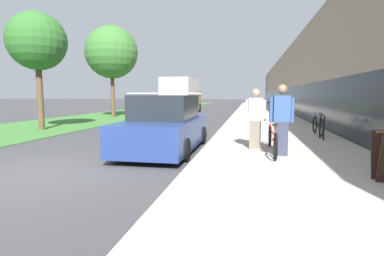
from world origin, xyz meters
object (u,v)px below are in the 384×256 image
bike_rack_hoop (322,124)px  parked_sedan_curbside (166,126)px  moving_truck (182,96)px  street_tree_far (112,53)px  tandem_bicycle (272,139)px  cruiser_bike_nearest (318,125)px  person_rider (281,120)px  person_bystander (255,119)px  street_tree_near (37,42)px

bike_rack_hoop → parked_sedan_curbside: parked_sedan_curbside is taller
moving_truck → street_tree_far: 7.50m
tandem_bicycle → cruiser_bike_nearest: cruiser_bike_nearest is taller
person_rider → person_bystander: size_ratio=1.05×
person_bystander → cruiser_bike_nearest: size_ratio=0.95×
bike_rack_hoop → cruiser_bike_nearest: cruiser_bike_nearest is taller
person_bystander → bike_rack_hoop: size_ratio=2.02×
cruiser_bike_nearest → person_bystander: bearing=-124.7°
cruiser_bike_nearest → street_tree_far: 16.06m
cruiser_bike_nearest → street_tree_far: bearing=145.2°
tandem_bicycle → street_tree_far: 17.28m
person_rider → person_bystander: (-0.63, 0.85, -0.04)m
street_tree_near → bike_rack_hoop: bearing=-7.6°
bike_rack_hoop → cruiser_bike_nearest: bearing=84.6°
person_bystander → parked_sedan_curbside: 2.65m
tandem_bicycle → street_tree_near: street_tree_near is taller
tandem_bicycle → street_tree_far: size_ratio=0.40×
bike_rack_hoop → street_tree_far: 16.61m
cruiser_bike_nearest → moving_truck: 16.64m
person_rider → parked_sedan_curbside: person_rider is taller
bike_rack_hoop → street_tree_near: (-12.29, 1.64, 3.48)m
person_rider → moving_truck: bearing=110.1°
bike_rack_hoop → person_rider: bearing=-117.9°
tandem_bicycle → person_bystander: size_ratio=1.57×
person_rider → moving_truck: (-6.78, 18.57, 0.51)m
moving_truck → street_tree_near: 14.48m
person_rider → bike_rack_hoop: 3.64m
person_rider → street_tree_far: size_ratio=0.27×
moving_truck → street_tree_far: (-4.12, -5.37, 3.23)m
bike_rack_hoop → street_tree_near: size_ratio=0.15×
bike_rack_hoop → moving_truck: bearing=118.9°
bike_rack_hoop → street_tree_far: (-12.60, 10.00, 4.13)m
cruiser_bike_nearest → bike_rack_hoop: bearing=-95.4°
person_rider → bike_rack_hoop: (1.69, 3.20, -0.39)m
cruiser_bike_nearest → street_tree_near: size_ratio=0.33×
street_tree_near → street_tree_far: bearing=92.1°
bike_rack_hoop → street_tree_far: bearing=141.5°
tandem_bicycle → person_rider: 0.67m
tandem_bicycle → street_tree_far: bearing=129.8°
parked_sedan_curbside → street_tree_far: 15.06m
bike_rack_hoop → person_bystander: bearing=-134.7°
person_rider → street_tree_far: (-10.91, 13.20, 3.74)m
person_bystander → street_tree_far: bearing=129.7°
parked_sedan_curbside → street_tree_far: bearing=121.8°
bike_rack_hoop → moving_truck: (-8.48, 15.37, 0.90)m
person_bystander → person_rider: bearing=-53.4°
parked_sedan_curbside → person_bystander: bearing=-0.5°
moving_truck → street_tree_near: bearing=-105.5°
street_tree_near → parked_sedan_curbside: bearing=-28.5°
person_bystander → street_tree_far: street_tree_far is taller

